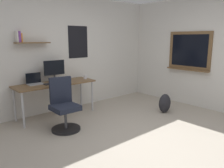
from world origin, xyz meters
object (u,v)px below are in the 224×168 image
(desk, at_px, (55,86))
(laptop, at_px, (35,82))
(keyboard, at_px, (53,83))
(office_chair, at_px, (64,108))
(computer_mouse, at_px, (65,81))
(backpack, at_px, (165,103))
(monitor_primary, at_px, (54,69))
(coffee_mug, at_px, (85,77))

(desk, height_order, laptop, laptop)
(desk, bearing_deg, keyboard, -139.18)
(desk, bearing_deg, laptop, 159.53)
(office_chair, bearing_deg, laptop, 99.13)
(computer_mouse, bearing_deg, backpack, -37.47)
(laptop, xyz_separation_m, monitor_primary, (0.42, -0.05, 0.22))
(coffee_mug, bearing_deg, keyboard, -176.53)
(monitor_primary, distance_m, computer_mouse, 0.34)
(monitor_primary, xyz_separation_m, backpack, (1.89, -1.49, -0.78))
(office_chair, xyz_separation_m, monitor_primary, (0.28, 0.85, 0.58))
(desk, distance_m, coffee_mug, 0.75)
(keyboard, xyz_separation_m, computer_mouse, (0.28, 0.00, 0.01))
(laptop, height_order, coffee_mug, laptop)
(desk, relative_size, computer_mouse, 16.18)
(laptop, distance_m, coffee_mug, 1.13)
(computer_mouse, bearing_deg, coffee_mug, 5.24)
(office_chair, height_order, monitor_primary, monitor_primary)
(desk, xyz_separation_m, computer_mouse, (0.20, -0.07, 0.09))
(monitor_primary, height_order, computer_mouse, monitor_primary)
(monitor_primary, xyz_separation_m, coffee_mug, (0.70, -0.12, -0.22))
(office_chair, distance_m, computer_mouse, 0.87)
(coffee_mug, bearing_deg, monitor_primary, 170.60)
(desk, bearing_deg, computer_mouse, -20.36)
(keyboard, height_order, coffee_mug, coffee_mug)
(office_chair, xyz_separation_m, computer_mouse, (0.43, 0.69, 0.33))
(monitor_primary, xyz_separation_m, computer_mouse, (0.15, -0.17, -0.25))
(laptop, bearing_deg, coffee_mug, -8.33)
(monitor_primary, distance_m, backpack, 2.53)
(monitor_primary, bearing_deg, laptop, 173.46)
(computer_mouse, bearing_deg, office_chair, -122.03)
(keyboard, bearing_deg, desk, 40.82)
(desk, relative_size, backpack, 3.97)
(backpack, bearing_deg, laptop, 146.24)
(desk, bearing_deg, coffee_mug, -1.75)
(laptop, distance_m, backpack, 2.83)
(laptop, height_order, computer_mouse, laptop)
(desk, height_order, office_chair, office_chair)
(office_chair, distance_m, coffee_mug, 1.27)
(desk, relative_size, coffee_mug, 18.29)
(office_chair, distance_m, backpack, 2.26)
(laptop, relative_size, coffee_mug, 3.37)
(keyboard, distance_m, computer_mouse, 0.28)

